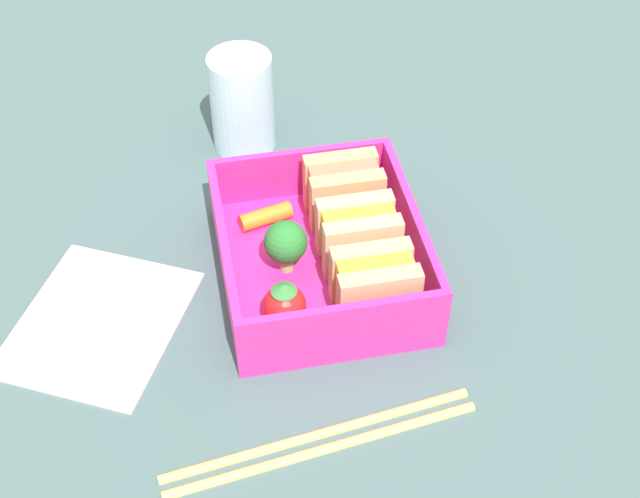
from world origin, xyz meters
The scene contains 12 objects.
ground_plane centered at (0.00, 0.00, -1.00)cm, with size 120.00×120.00×2.00cm, color #445C5D.
bento_tray centered at (0.00, 0.00, 0.60)cm, with size 16.99×14.50×1.20cm, color #E22C93.
bento_rim centered at (0.00, 0.00, 3.32)cm, with size 16.99×14.50×4.25cm.
sandwich_left centered at (-5.06, 2.86, 3.58)cm, with size 3.95×5.72×4.75cm.
sandwich_center_left centered at (0.00, 2.86, 3.58)cm, with size 3.95×5.72×4.75cm.
sandwich_center centered at (5.06, 2.86, 3.58)cm, with size 3.95×5.72×4.75cm.
carrot_stick_far_left centered at (-5.15, -3.29, 1.88)cm, with size 1.36×1.36×4.12cm, color orange.
broccoli_floret centered at (-0.08, -2.53, 3.81)cm, with size 3.19×3.19×4.30cm.
strawberry_far_left centered at (4.98, -3.49, 2.84)cm, with size 3.05×3.05×3.65cm.
chopstick_pair centered at (14.49, -2.80, 0.35)cm, with size 4.50×20.88×0.70cm.
drinking_glass centered at (-16.85, -3.40, 4.38)cm, with size 5.38×5.38×8.77cm, color silver.
folded_napkin centered at (1.69, -16.49, 0.20)cm, with size 13.12×11.06×0.40cm, color silver.
Camera 1 is at (45.24, -8.95, 48.97)cm, focal length 50.00 mm.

